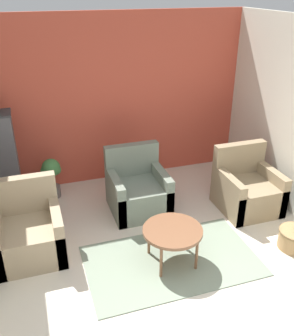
{
  "coord_description": "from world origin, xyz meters",
  "views": [
    {
      "loc": [
        -1.35,
        -2.41,
        3.13
      ],
      "look_at": [
        0.0,
        1.7,
        0.96
      ],
      "focal_mm": 40.0,
      "sensor_mm": 36.0,
      "label": 1
    }
  ],
  "objects_px": {
    "coffee_table": "(173,232)",
    "potted_plant": "(51,173)",
    "birdcage": "(5,164)",
    "armchair_left": "(29,233)",
    "armchair_right": "(247,190)",
    "armchair_middle": "(138,191)"
  },
  "relations": [
    {
      "from": "birdcage",
      "to": "armchair_middle",
      "type": "bearing_deg",
      "value": -20.59
    },
    {
      "from": "armchair_left",
      "to": "armchair_middle",
      "type": "height_order",
      "value": "same"
    },
    {
      "from": "armchair_left",
      "to": "potted_plant",
      "type": "xyz_separation_m",
      "value": [
        0.42,
        1.35,
        0.11
      ]
    },
    {
      "from": "coffee_table",
      "to": "armchair_left",
      "type": "bearing_deg",
      "value": 156.77
    },
    {
      "from": "armchair_middle",
      "to": "coffee_table",
      "type": "bearing_deg",
      "value": -87.83
    },
    {
      "from": "armchair_left",
      "to": "armchair_right",
      "type": "height_order",
      "value": "same"
    },
    {
      "from": "coffee_table",
      "to": "potted_plant",
      "type": "distance_m",
      "value": 2.4
    },
    {
      "from": "birdcage",
      "to": "coffee_table",
      "type": "bearing_deg",
      "value": -46.47
    },
    {
      "from": "armchair_right",
      "to": "potted_plant",
      "type": "xyz_separation_m",
      "value": [
        -2.76,
        1.25,
        0.11
      ]
    },
    {
      "from": "coffee_table",
      "to": "armchair_right",
      "type": "bearing_deg",
      "value": 27.91
    },
    {
      "from": "armchair_left",
      "to": "armchair_middle",
      "type": "xyz_separation_m",
      "value": [
        1.6,
        0.58,
        0.0
      ]
    },
    {
      "from": "birdcage",
      "to": "potted_plant",
      "type": "height_order",
      "value": "birdcage"
    },
    {
      "from": "armchair_left",
      "to": "birdcage",
      "type": "bearing_deg",
      "value": 99.99
    },
    {
      "from": "armchair_right",
      "to": "birdcage",
      "type": "relative_size",
      "value": 0.63
    },
    {
      "from": "birdcage",
      "to": "potted_plant",
      "type": "relative_size",
      "value": 2.28
    },
    {
      "from": "armchair_left",
      "to": "armchair_middle",
      "type": "bearing_deg",
      "value": 19.85
    },
    {
      "from": "armchair_left",
      "to": "birdcage",
      "type": "relative_size",
      "value": 0.63
    },
    {
      "from": "coffee_table",
      "to": "birdcage",
      "type": "height_order",
      "value": "birdcage"
    },
    {
      "from": "potted_plant",
      "to": "birdcage",
      "type": "bearing_deg",
      "value": -171.89
    },
    {
      "from": "coffee_table",
      "to": "birdcage",
      "type": "bearing_deg",
      "value": 133.53
    },
    {
      "from": "armchair_left",
      "to": "armchair_right",
      "type": "distance_m",
      "value": 3.18
    },
    {
      "from": "armchair_left",
      "to": "armchair_right",
      "type": "bearing_deg",
      "value": 1.84
    }
  ]
}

